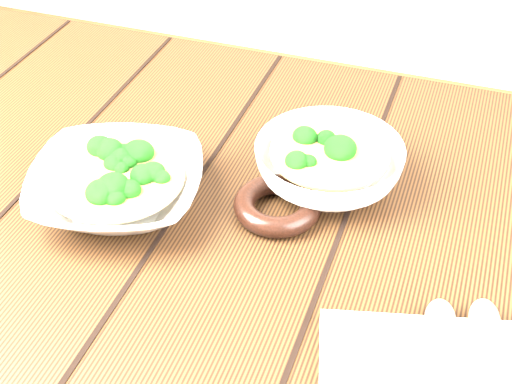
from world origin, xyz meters
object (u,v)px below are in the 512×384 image
at_px(trivet, 277,205).
at_px(table, 203,272).
at_px(soup_bowl_front, 117,185).
at_px(soup_bowl_back, 328,164).

bearing_deg(trivet, table, -170.53).
xyz_separation_m(table, soup_bowl_front, (-0.09, -0.03, 0.15)).
bearing_deg(soup_bowl_front, trivet, 13.66).
xyz_separation_m(table, trivet, (0.10, 0.02, 0.13)).
xyz_separation_m(soup_bowl_front, trivet, (0.19, 0.05, -0.02)).
bearing_deg(soup_bowl_front, soup_bowl_back, 27.90).
bearing_deg(table, soup_bowl_front, -162.10).
distance_m(table, soup_bowl_front, 0.18).
relative_size(soup_bowl_front, trivet, 2.41).
bearing_deg(table, trivet, 9.47).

